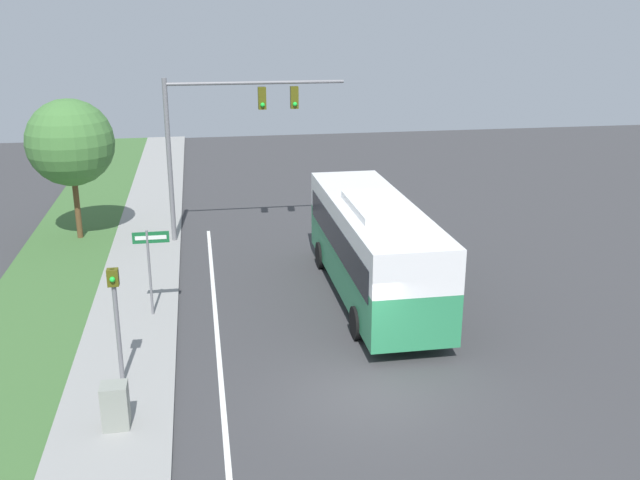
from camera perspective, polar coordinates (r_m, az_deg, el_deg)
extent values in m
plane|color=#38383A|center=(18.80, 3.52, -12.14)|extent=(80.00, 80.00, 0.00)
cube|color=gray|center=(18.50, -16.05, -13.19)|extent=(2.80, 80.00, 0.12)
cube|color=silver|center=(18.39, -7.76, -13.01)|extent=(0.14, 30.00, 0.01)
cube|color=#2D8956|center=(24.29, 4.24, -1.87)|extent=(2.58, 10.12, 1.58)
cube|color=white|center=(23.84, 4.32, 1.39)|extent=(2.58, 10.12, 1.29)
cube|color=black|center=(23.97, 4.30, 0.37)|extent=(2.62, 9.31, 0.98)
cube|color=white|center=(22.92, 4.82, 2.70)|extent=(1.81, 3.54, 0.24)
cylinder|color=black|center=(27.17, 0.08, -1.21)|extent=(0.28, 1.01, 1.01)
cylinder|color=black|center=(27.68, 5.14, -0.92)|extent=(0.28, 1.01, 1.01)
cylinder|color=black|center=(21.45, 2.99, -6.63)|extent=(0.28, 1.01, 1.01)
cylinder|color=black|center=(22.10, 9.31, -6.09)|extent=(0.28, 1.01, 1.01)
cylinder|color=slate|center=(30.00, -11.95, 6.03)|extent=(0.20, 0.20, 6.86)
cylinder|color=slate|center=(29.62, -5.17, 12.42)|extent=(7.25, 0.14, 0.14)
cube|color=#47470F|center=(29.70, -4.66, 11.24)|extent=(0.32, 0.28, 0.90)
sphere|color=#1ED838|center=(29.55, -4.61, 10.73)|extent=(0.18, 0.18, 0.18)
cube|color=#47470F|center=(29.85, -2.07, 11.32)|extent=(0.32, 0.28, 0.90)
sphere|color=#1ED838|center=(29.71, -2.02, 10.81)|extent=(0.18, 0.18, 0.18)
cylinder|color=slate|center=(19.10, -15.87, -6.84)|extent=(0.12, 0.12, 3.25)
cube|color=#47470F|center=(18.57, -16.24, -2.89)|extent=(0.28, 0.24, 0.44)
sphere|color=#1ED838|center=(18.43, -16.28, -3.05)|extent=(0.14, 0.14, 0.14)
cylinder|color=slate|center=(23.09, -13.45, -2.72)|extent=(0.08, 0.08, 2.92)
cube|color=#145B2D|center=(22.69, -13.39, 0.20)|extent=(1.12, 0.03, 0.36)
cube|color=white|center=(22.67, -13.39, 0.18)|extent=(0.96, 0.01, 0.13)
cube|color=gray|center=(17.60, -16.06, -12.63)|extent=(0.61, 0.55, 1.09)
cylinder|color=brown|center=(31.90, -18.88, 2.80)|extent=(0.24, 0.24, 3.03)
sphere|color=#427538|center=(31.37, -19.35, 7.38)|extent=(3.59, 3.59, 3.59)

